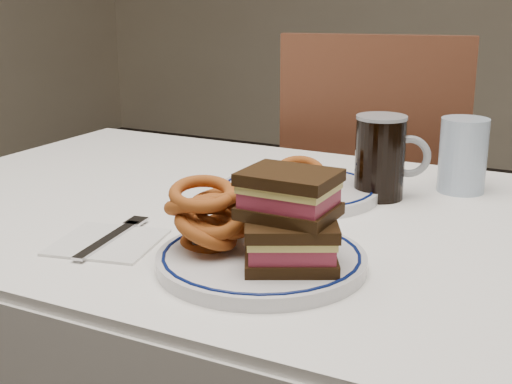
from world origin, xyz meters
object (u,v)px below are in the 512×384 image
at_px(beer_mug, 382,156).
at_px(far_plate, 299,190).
at_px(chair_far, 372,203).
at_px(main_plate, 261,259).
at_px(reuben_sandwich, 290,219).

distance_m(beer_mug, far_plate, 0.15).
xyz_separation_m(chair_far, far_plate, (0.08, -0.68, 0.22)).
bearing_deg(main_plate, reuben_sandwich, -14.51).
distance_m(chair_far, main_plate, 1.04).
distance_m(reuben_sandwich, far_plate, 0.36).
height_order(chair_far, reuben_sandwich, chair_far).
bearing_deg(far_plate, chair_far, 97.07).
height_order(reuben_sandwich, beer_mug, beer_mug).
xyz_separation_m(reuben_sandwich, far_plate, (-0.13, 0.33, -0.07)).
relative_size(chair_far, beer_mug, 6.91).
relative_size(main_plate, reuben_sandwich, 1.93).
height_order(beer_mug, far_plate, beer_mug).
distance_m(main_plate, reuben_sandwich, 0.08).
xyz_separation_m(reuben_sandwich, beer_mug, (-0.01, 0.39, -0.00)).
bearing_deg(beer_mug, chair_far, 108.77).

